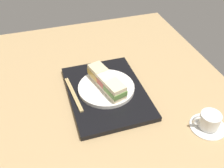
# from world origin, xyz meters

# --- Properties ---
(ground_plane) EXTENTS (1.40, 1.00, 0.03)m
(ground_plane) POSITION_xyz_m (0.00, 0.00, -0.01)
(ground_plane) COLOR tan
(serving_tray) EXTENTS (0.40, 0.30, 0.02)m
(serving_tray) POSITION_xyz_m (-0.06, -0.03, 0.01)
(serving_tray) COLOR black
(serving_tray) RESTS_ON ground_plane
(sandwich_plate) EXTENTS (0.23, 0.23, 0.02)m
(sandwich_plate) POSITION_xyz_m (-0.06, -0.03, 0.03)
(sandwich_plate) COLOR white
(sandwich_plate) RESTS_ON serving_tray
(sandwich_near) EXTENTS (0.09, 0.08, 0.06)m
(sandwich_near) POSITION_xyz_m (-0.12, -0.05, 0.07)
(sandwich_near) COLOR beige
(sandwich_near) RESTS_ON sandwich_plate
(sandwich_middle) EXTENTS (0.09, 0.08, 0.06)m
(sandwich_middle) POSITION_xyz_m (-0.06, -0.03, 0.06)
(sandwich_middle) COLOR #EFE5C1
(sandwich_middle) RESTS_ON sandwich_plate
(sandwich_far) EXTENTS (0.09, 0.08, 0.06)m
(sandwich_far) POSITION_xyz_m (-0.00, -0.01, 0.06)
(sandwich_far) COLOR beige
(sandwich_far) RESTS_ON sandwich_plate
(chopsticks_pair) EXTENTS (0.21, 0.03, 0.01)m
(chopsticks_pair) POSITION_xyz_m (-0.07, -0.16, 0.02)
(chopsticks_pair) COLOR tan
(chopsticks_pair) RESTS_ON serving_tray
(coffee_cup) EXTENTS (0.13, 0.13, 0.06)m
(coffee_cup) POSITION_xyz_m (0.22, 0.26, 0.03)
(coffee_cup) COLOR white
(coffee_cup) RESTS_ON ground_plane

